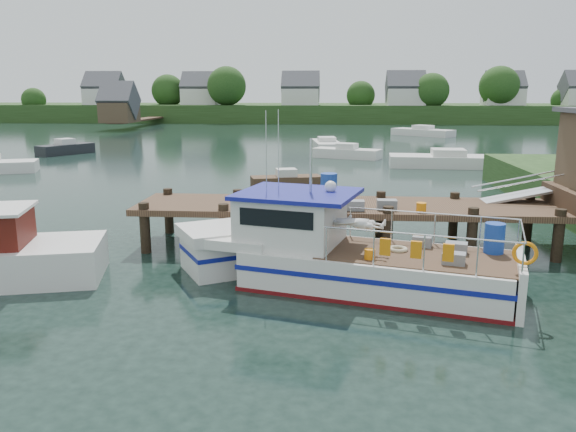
# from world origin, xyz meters

# --- Properties ---
(ground_plane) EXTENTS (160.00, 160.00, 0.00)m
(ground_plane) POSITION_xyz_m (0.00, 0.00, 0.00)
(ground_plane) COLOR black
(far_shore) EXTENTS (140.00, 42.55, 9.22)m
(far_shore) POSITION_xyz_m (0.01, 82.37, 2.10)
(far_shore) COLOR #29481D
(far_shore) RESTS_ON ground
(dock) EXTENTS (16.60, 3.00, 4.78)m
(dock) POSITION_xyz_m (6.51, 0.01, 2.24)
(dock) COLOR #4A3323
(dock) RESTS_ON ground
(lobster_boat) EXTENTS (9.32, 4.71, 4.51)m
(lobster_boat) POSITION_xyz_m (0.37, -3.84, 0.82)
(lobster_boat) COLOR silver
(lobster_boat) RESTS_ON ground
(moored_rowboat) EXTENTS (3.83, 2.16, 1.06)m
(moored_rowboat) POSITION_xyz_m (-2.06, 10.94, 0.39)
(moored_rowboat) COLOR #4A3323
(moored_rowboat) RESTS_ON ground
(moored_far) EXTENTS (7.08, 6.49, 1.22)m
(moored_far) POSITION_xyz_m (10.80, 48.79, 0.45)
(moored_far) COLOR silver
(moored_far) RESTS_ON ground
(moored_b) EXTENTS (5.40, 3.48, 1.13)m
(moored_b) POSITION_xyz_m (1.45, 25.36, 0.42)
(moored_b) COLOR silver
(moored_b) RESTS_ON ground
(moored_c) EXTENTS (7.89, 3.12, 1.22)m
(moored_c) POSITION_xyz_m (8.11, 20.54, 0.45)
(moored_c) COLOR silver
(moored_c) RESTS_ON ground
(moored_d) EXTENTS (2.96, 6.46, 1.06)m
(moored_d) POSITION_xyz_m (-0.19, 32.54, 0.39)
(moored_d) COLOR silver
(moored_d) RESTS_ON ground
(moored_e) EXTENTS (3.64, 4.74, 1.26)m
(moored_e) POSITION_xyz_m (-21.39, 26.39, 0.47)
(moored_e) COLOR black
(moored_e) RESTS_ON ground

